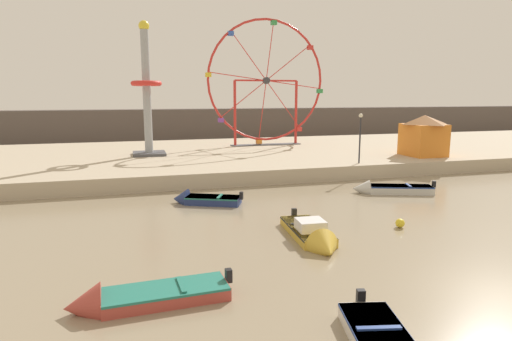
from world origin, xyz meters
TOP-DOWN VIEW (x-y plane):
  - quay_promenade at (0.00, 30.31)m, footprint 110.00×23.05m
  - distant_town_skyline at (0.00, 51.95)m, footprint 140.00×3.00m
  - motorboat_navy_blue at (-7.72, 14.94)m, footprint 4.21×2.86m
  - motorboat_mustard_yellow at (-4.07, 6.71)m, footprint 1.86×5.20m
  - motorboat_pale_grey at (4.47, 14.26)m, footprint 5.28×2.91m
  - motorboat_faded_red at (-11.73, 2.90)m, footprint 5.14×1.59m
  - ferris_wheel_red_frame at (2.37, 33.97)m, footprint 12.77×1.20m
  - drop_tower_steel_tower at (-9.99, 29.47)m, footprint 2.80×2.80m
  - carnival_booth_orange_canopy at (13.14, 22.23)m, footprint 3.31×3.58m
  - promenade_lamp_near at (5.58, 19.95)m, footprint 0.32×0.32m
  - mooring_buoy_orange at (0.83, 7.51)m, footprint 0.44×0.44m

SIDE VIEW (x-z plane):
  - mooring_buoy_orange at x=0.83m, z-range 0.00..0.44m
  - motorboat_faded_red at x=-11.73m, z-range -0.42..0.90m
  - motorboat_navy_blue at x=-7.72m, z-range -0.38..0.87m
  - motorboat_mustard_yellow at x=-4.07m, z-range -0.45..0.98m
  - motorboat_pale_grey at x=4.47m, z-range -0.31..0.87m
  - quay_promenade at x=0.00m, z-range 0.00..1.08m
  - distant_town_skyline at x=0.00m, z-range 0.00..4.40m
  - carnival_booth_orange_canopy at x=13.14m, z-range 1.15..4.71m
  - promenade_lamp_near at x=5.58m, z-range 1.68..5.57m
  - drop_tower_steel_tower at x=-9.99m, z-range 0.43..11.96m
  - ferris_wheel_red_frame at x=2.37m, z-range 1.11..14.14m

